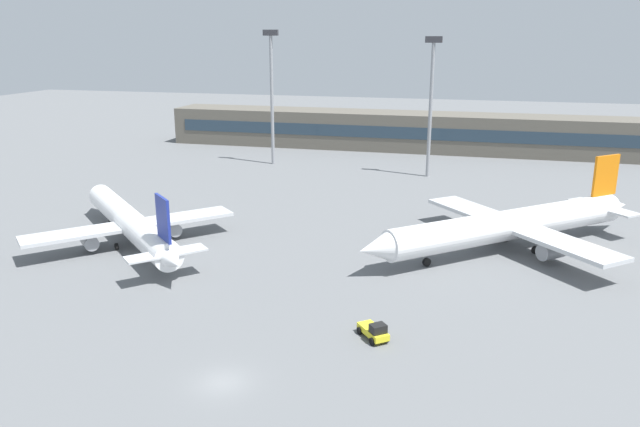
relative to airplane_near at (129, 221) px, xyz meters
name	(u,v)px	position (x,y,z in m)	size (l,w,h in m)	color
ground_plane	(336,235)	(26.26, 10.29, -3.00)	(400.00, 400.00, 0.00)	slate
terminal_building	(402,131)	(26.26, 81.27, 1.50)	(116.54, 12.13, 9.00)	#5B564C
airplane_near	(129,221)	(0.00, 0.00, 0.00)	(30.92, 29.97, 9.85)	white
airplane_mid	(508,225)	(49.35, 9.71, 0.39)	(35.76, 32.97, 11.13)	white
baggage_tug_yellow	(374,331)	(36.85, -19.18, -2.20)	(3.46, 3.73, 1.75)	yellow
floodlight_tower_west	(272,89)	(1.31, 56.16, 13.18)	(3.20, 0.80, 28.25)	gray
floodlight_tower_east	(431,98)	(35.20, 51.96, 12.52)	(3.20, 0.80, 26.96)	gray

